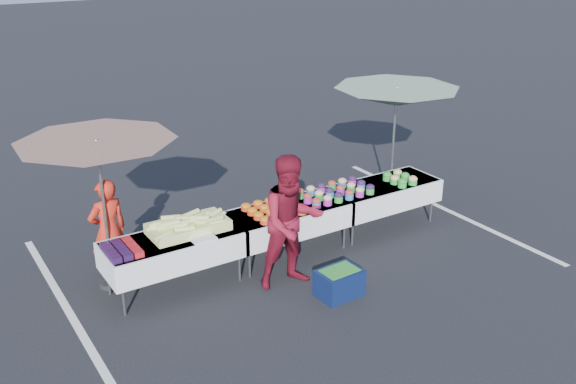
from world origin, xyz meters
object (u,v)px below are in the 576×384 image
table_center (288,218)px  table_left (174,249)px  umbrella_left (98,153)px  customer (292,222)px  table_right (382,193)px  umbrella_right (396,98)px  vendor (108,230)px  storage_bin (339,282)px

table_center → table_left: bearing=180.0°
umbrella_left → customer: bearing=-31.9°
table_center → table_right: (1.80, 0.00, 0.00)m
customer → umbrella_right: bearing=32.3°
table_right → table_left: bearing=180.0°
vendor → customer: (2.02, -1.45, 0.19)m
table_left → umbrella_right: size_ratio=0.73×
vendor → umbrella_right: size_ratio=0.57×
table_left → table_center: (1.80, 0.00, 0.00)m
table_left → table_center: size_ratio=1.00×
vendor → customer: 2.49m
umbrella_left → umbrella_right: (5.00, 0.05, 0.04)m
customer → umbrella_right: 3.37m
vendor → table_center: bearing=156.5°
customer → umbrella_left: umbrella_left is taller
table_left → umbrella_right: 4.55m
umbrella_left → umbrella_right: umbrella_right is taller
umbrella_right → storage_bin: umbrella_right is taller
table_center → storage_bin: table_center is taller
table_right → vendor: (-4.24, 0.70, 0.15)m
table_left → customer: customer is taller
table_right → table_center: bearing=180.0°
table_right → vendor: bearing=170.6°
customer → table_right: bearing=26.3°
vendor → umbrella_right: 5.08m
table_left → table_center: 1.80m
table_right → storage_bin: (-1.86, -1.35, -0.39)m
table_center → vendor: vendor is taller
table_left → storage_bin: size_ratio=3.14×
customer → umbrella_left: size_ratio=0.68×
customer → storage_bin: size_ratio=3.11×
table_left → table_right: size_ratio=1.00×
table_left → vendor: (-0.64, 0.70, 0.15)m
table_left → table_center: same height
table_left → vendor: vendor is taller
table_left → customer: size_ratio=1.01×
table_center → customer: bearing=-119.2°
vendor → umbrella_right: bearing=171.2°
table_left → umbrella_right: (4.30, 0.59, 1.35)m
customer → storage_bin: bearing=-51.8°
table_center → customer: (-0.42, -0.75, 0.34)m
umbrella_left → storage_bin: (2.44, -1.90, -1.69)m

